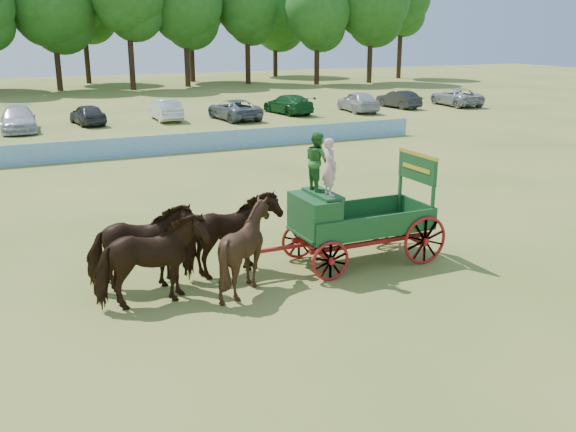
{
  "coord_description": "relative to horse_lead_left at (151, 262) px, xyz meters",
  "views": [
    {
      "loc": [
        -11.36,
        -15.04,
        6.4
      ],
      "look_at": [
        -4.06,
        0.74,
        1.3
      ],
      "focal_mm": 40.0,
      "sensor_mm": 36.0,
      "label": 1
    }
  ],
  "objects": [
    {
      "name": "sponsor_banner",
      "position": [
        7.34,
        18.81,
        -0.59
      ],
      "size": [
        26.0,
        0.08,
        1.05
      ],
      "primitive_type": "cube",
      "color": "#216EB5",
      "rests_on": "ground"
    },
    {
      "name": "horse_wheel_right",
      "position": [
        2.4,
        1.1,
        0.0
      ],
      "size": [
        2.81,
        1.66,
        2.23
      ],
      "primitive_type": "imported",
      "rotation": [
        0.0,
        0.0,
        1.75
      ],
      "color": "#321C0E",
      "rests_on": "ground"
    },
    {
      "name": "parked_cars",
      "position": [
        10.1,
        30.58,
        -0.38
      ],
      "size": [
        53.64,
        6.83,
        1.64
      ],
      "color": "silver",
      "rests_on": "ground"
    },
    {
      "name": "ground",
      "position": [
        8.34,
        0.81,
        -1.12
      ],
      "size": [
        160.0,
        160.0,
        0.0
      ],
      "primitive_type": "plane",
      "color": "#9F8F48",
      "rests_on": "ground"
    },
    {
      "name": "horse_lead_right",
      "position": [
        0.0,
        1.1,
        0.0
      ],
      "size": [
        2.74,
        1.45,
        2.23
      ],
      "primitive_type": "imported",
      "rotation": [
        0.0,
        0.0,
        1.47
      ],
      "color": "#321C0E",
      "rests_on": "ground"
    },
    {
      "name": "farm_dray",
      "position": [
        5.36,
        0.58,
        0.53
      ],
      "size": [
        6.0,
        2.0,
        3.74
      ],
      "color": "#A62010",
      "rests_on": "ground"
    },
    {
      "name": "horse_lead_left",
      "position": [
        0.0,
        0.0,
        0.0
      ],
      "size": [
        2.7,
        1.33,
        2.23
      ],
      "primitive_type": "imported",
      "rotation": [
        0.0,
        0.0,
        1.62
      ],
      "color": "#321C0E",
      "rests_on": "ground"
    },
    {
      "name": "horse_wheel_left",
      "position": [
        2.4,
        0.0,
        0.0
      ],
      "size": [
        2.05,
        1.82,
        2.24
      ],
      "primitive_type": "imported",
      "rotation": [
        0.0,
        0.0,
        1.58
      ],
      "color": "#321C0E",
      "rests_on": "ground"
    }
  ]
}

